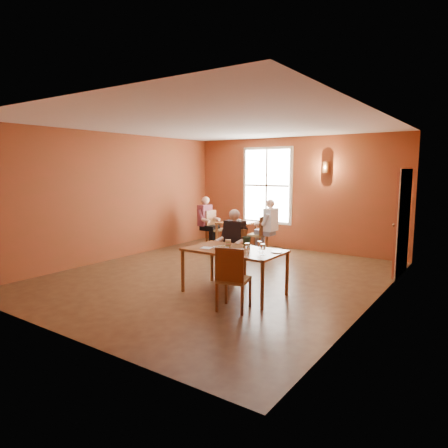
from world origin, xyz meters
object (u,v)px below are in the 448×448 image
Objects in this scene: main_table at (234,271)px; chair_empty at (234,278)px; diner_white at (258,227)px; chair_diner_maroon at (217,229)px; chair_diner_main at (231,255)px; chair_diner_white at (257,234)px; second_table at (236,236)px; diner_maroon at (216,223)px; diner_main at (230,247)px.

chair_empty is (0.44, -0.67, 0.11)m from main_table.
chair_diner_maroon is (-1.33, 0.00, -0.17)m from diner_white.
chair_diner_maroon is (-3.17, 3.96, 0.00)m from chair_empty.
chair_diner_main reaches higher than chair_diner_white.
chair_empty is (0.94, -1.32, 0.00)m from chair_diner_main.
second_table is 0.66m from chair_diner_white.
diner_maroon is (-2.76, 3.28, 0.28)m from main_table.
diner_white reaches higher than chair_diner_maroon.
chair_empty is at bearing -155.09° from diner_white.
diner_main reaches higher than chair_diner_main.
chair_empty reaches higher than chair_diner_main.
diner_white is (0.68, 0.00, 0.30)m from second_table.
main_table is 0.81m from chair_empty.
main_table reaches higher than second_table.
chair_diner_maroon is 0.17m from diner_maroon.
chair_diner_white is 0.71× the size of diner_maroon.
chair_diner_maroon reaches higher than chair_diner_white.
second_table is (-1.58, 2.66, -0.29)m from diner_main.
second_table is at bearing -59.00° from chair_diner_main.
diner_maroon is (-2.26, 2.66, 0.01)m from diner_main.
diner_maroon is at bearing -90.00° from chair_diner_maroon.
chair_diner_main is 3.45m from chair_diner_maroon.
second_table is at bearing 90.00° from diner_maroon.
diner_white is at bearing -90.00° from chair_diner_white.
diner_maroon is (-0.68, 0.00, 0.30)m from second_table.
main_table is at bearing 128.88° from diner_main.
second_table is 0.62× the size of diner_maroon.
chair_diner_main is 0.75× the size of diner_main.
chair_diner_main is at bearing -160.51° from chair_diner_white.
chair_diner_maroon is at bearing 114.72° from chair_empty.
main_table is 1.24× the size of diner_maroon.
chair_diner_main is 1.05× the size of chair_diner_white.
diner_white is 1.34m from chair_diner_maroon.
diner_maroon is at bearing -49.34° from chair_diner_main.
diner_maroon reaches higher than chair_diner_main.
diner_main is 0.98× the size of diner_maroon.
chair_diner_main is 0.74× the size of diner_white.
diner_white is at bearing -71.29° from diner_main.
diner_main reaches higher than main_table.
chair_diner_main is 3.07m from second_table.
chair_empty is at bearing -57.53° from second_table.
chair_empty is 5.07m from chair_diner_maroon.
diner_main is 3.48m from chair_diner_maroon.
diner_white is (0.03, 0.00, 0.20)m from chair_diner_white.
diner_main is (0.00, -0.03, 0.16)m from chair_diner_main.
chair_diner_main is 1.00× the size of chair_empty.
chair_empty is 5.09m from diner_maroon.
second_table is at bearing 90.00° from chair_diner_maroon.
diner_white is at bearing 113.12° from main_table.
diner_main is 1.32× the size of chair_empty.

